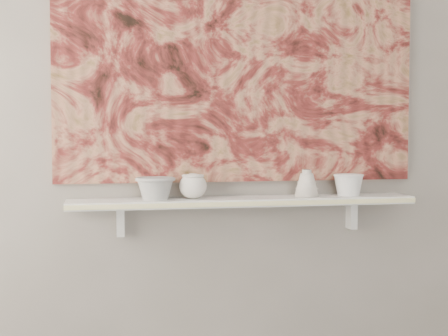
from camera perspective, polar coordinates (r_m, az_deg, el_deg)
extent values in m
plane|color=slate|center=(2.60, 1.37, 6.74)|extent=(3.60, 0.00, 3.60)
cube|color=silver|center=(2.51, 1.83, -3.07)|extent=(1.40, 0.18, 0.03)
cube|color=beige|center=(2.42, 2.33, -3.30)|extent=(1.40, 0.01, 0.02)
cube|color=silver|center=(2.52, -9.46, -4.80)|extent=(0.03, 0.06, 0.12)
cube|color=silver|center=(2.74, 11.58, -4.21)|extent=(0.03, 0.06, 0.12)
cube|color=maroon|center=(2.60, 1.44, 10.94)|extent=(1.50, 0.02, 1.10)
cube|color=black|center=(2.70, 10.86, 4.04)|extent=(0.09, 0.00, 0.08)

